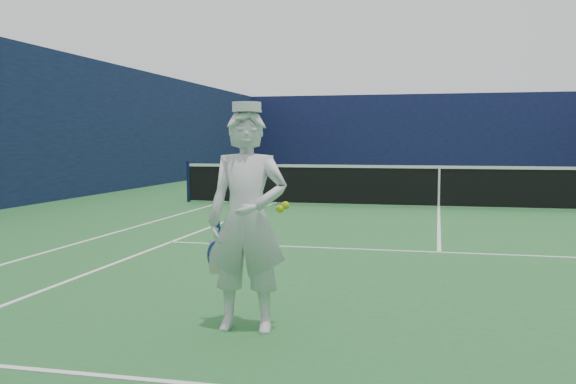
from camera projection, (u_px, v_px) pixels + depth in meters
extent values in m
plane|color=#26652E|center=(439.00, 208.00, 15.37)|extent=(80.00, 80.00, 0.00)
cube|color=white|center=(438.00, 179.00, 26.91)|extent=(11.03, 0.06, 0.01)
cube|color=white|center=(222.00, 202.00, 16.62)|extent=(0.06, 23.83, 0.01)
cube|color=white|center=(273.00, 204.00, 16.30)|extent=(0.06, 23.77, 0.01)
cube|color=white|center=(438.00, 188.00, 21.58)|extent=(8.23, 0.06, 0.01)
cube|color=white|center=(439.00, 252.00, 9.16)|extent=(8.23, 0.06, 0.01)
cube|color=white|center=(439.00, 207.00, 15.37)|extent=(0.06, 12.80, 0.01)
cube|color=white|center=(438.00, 179.00, 26.76)|extent=(0.06, 0.30, 0.01)
cube|color=#10143B|center=(439.00, 133.00, 32.69)|extent=(20.12, 0.12, 4.00)
cube|color=#101A3B|center=(64.00, 126.00, 17.48)|extent=(0.12, 36.12, 4.00)
cylinder|color=#141E4C|center=(188.00, 181.00, 16.78)|extent=(0.09, 0.09, 1.07)
cube|color=black|center=(439.00, 187.00, 15.33)|extent=(12.79, 0.02, 0.92)
cube|color=white|center=(439.00, 167.00, 15.30)|extent=(12.79, 0.04, 0.07)
cube|color=white|center=(439.00, 188.00, 15.34)|extent=(0.05, 0.03, 0.94)
imported|color=white|center=(247.00, 221.00, 5.36)|extent=(0.70, 0.49, 1.85)
cylinder|color=white|center=(247.00, 107.00, 5.28)|extent=(0.24, 0.24, 0.08)
cube|color=white|center=(250.00, 111.00, 5.41)|extent=(0.19, 0.11, 0.02)
cylinder|color=navy|center=(217.00, 215.00, 5.48)|extent=(0.04, 0.09, 0.22)
cube|color=#1E32A6|center=(220.00, 235.00, 5.55)|extent=(0.02, 0.02, 0.14)
torus|color=#1E32A6|center=(221.00, 257.00, 5.62)|extent=(0.30, 0.12, 0.29)
cube|color=beige|center=(221.00, 257.00, 5.62)|extent=(0.22, 0.02, 0.30)
sphere|color=#C6D318|center=(280.00, 209.00, 5.41)|extent=(0.07, 0.07, 0.07)
sphere|color=#C6D318|center=(286.00, 205.00, 5.42)|extent=(0.07, 0.07, 0.07)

